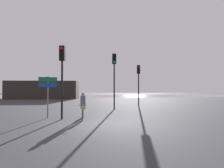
{
  "coord_description": "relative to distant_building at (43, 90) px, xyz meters",
  "views": [
    {
      "loc": [
        -0.43,
        -9.11,
        1.86
      ],
      "look_at": [
        0.5,
        5.0,
        2.2
      ],
      "focal_mm": 28.0,
      "sensor_mm": 36.0,
      "label": 1
    }
  ],
  "objects": [
    {
      "name": "traffic_light_far_right",
      "position": [
        14.17,
        -14.11,
        1.4
      ],
      "size": [
        0.34,
        0.36,
        4.26
      ],
      "rotation": [
        0.0,
        0.0,
        3.04
      ],
      "color": "black",
      "rests_on": "ground"
    },
    {
      "name": "water_strip",
      "position": [
        10.65,
        10.0,
        -1.57
      ],
      "size": [
        80.0,
        16.0,
        0.01
      ],
      "primitive_type": "cube",
      "color": "gray",
      "rests_on": "ground"
    },
    {
      "name": "distant_building",
      "position": [
        0.0,
        0.0,
        0.0
      ],
      "size": [
        12.08,
        4.0,
        3.14
      ],
      "primitive_type": "cube",
      "color": "#2D2823",
      "rests_on": "ground"
    },
    {
      "name": "ground_plane",
      "position": [
        10.65,
        -22.9,
        -1.57
      ],
      "size": [
        120.0,
        120.0,
        0.0
      ],
      "primitive_type": "plane",
      "color": "#333338"
    },
    {
      "name": "cyclist",
      "position": [
        9.16,
        -21.32,
        -0.75
      ],
      "size": [
        0.46,
        1.71,
        1.62
      ],
      "rotation": [
        0.0,
        0.0,
        -3.09
      ],
      "color": "black",
      "rests_on": "ground"
    },
    {
      "name": "traffic_light_near_left",
      "position": [
        7.91,
        -21.36,
        1.5
      ],
      "size": [
        0.35,
        0.37,
        4.42
      ],
      "rotation": [
        0.0,
        0.0,
        2.99
      ],
      "color": "black",
      "rests_on": "ground"
    },
    {
      "name": "traffic_light_center",
      "position": [
        11.42,
        -16.79,
        1.81
      ],
      "size": [
        0.36,
        0.37,
        4.89
      ],
      "rotation": [
        0.0,
        0.0,
        3.32
      ],
      "color": "black",
      "rests_on": "ground"
    },
    {
      "name": "direction_sign_post",
      "position": [
        6.95,
        -20.92,
        0.23
      ],
      "size": [
        1.07,
        0.31,
        2.6
      ],
      "rotation": [
        0.0,
        0.0,
        3.4
      ],
      "color": "slate",
      "rests_on": "ground"
    }
  ]
}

